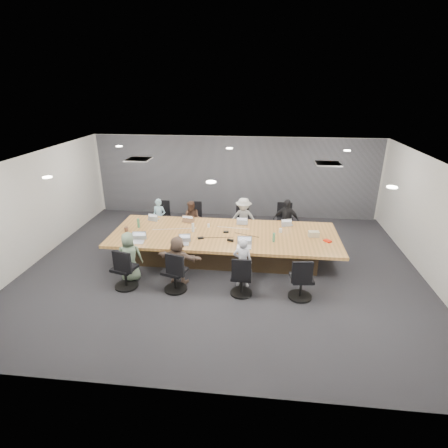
# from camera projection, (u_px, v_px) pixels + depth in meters

# --- Properties ---
(floor) EXTENTS (10.00, 8.00, 0.00)m
(floor) POSITION_uv_depth(u_px,v_px,m) (222.00, 267.00, 9.12)
(floor) COLOR #28282D
(floor) RESTS_ON ground
(ceiling) EXTENTS (10.00, 8.00, 0.00)m
(ceiling) POSITION_uv_depth(u_px,v_px,m) (222.00, 160.00, 8.07)
(ceiling) COLOR white
(ceiling) RESTS_ON wall_back
(wall_back) EXTENTS (10.00, 0.00, 2.80)m
(wall_back) POSITION_uv_depth(u_px,v_px,m) (235.00, 177.00, 12.28)
(wall_back) COLOR beige
(wall_back) RESTS_ON ground
(wall_front) EXTENTS (10.00, 0.00, 2.80)m
(wall_front) POSITION_uv_depth(u_px,v_px,m) (190.00, 317.00, 4.91)
(wall_front) COLOR beige
(wall_front) RESTS_ON ground
(wall_left) EXTENTS (0.00, 8.00, 2.80)m
(wall_left) POSITION_uv_depth(u_px,v_px,m) (32.00, 209.00, 9.10)
(wall_left) COLOR beige
(wall_left) RESTS_ON ground
(wall_right) EXTENTS (0.00, 8.00, 2.80)m
(wall_right) POSITION_uv_depth(u_px,v_px,m) (436.00, 225.00, 8.09)
(wall_right) COLOR beige
(wall_right) RESTS_ON ground
(curtain) EXTENTS (9.80, 0.04, 2.80)m
(curtain) POSITION_uv_depth(u_px,v_px,m) (235.00, 177.00, 12.21)
(curtain) COLOR #58575F
(curtain) RESTS_ON ground
(conference_table) EXTENTS (6.00, 2.20, 0.74)m
(conference_table) POSITION_uv_depth(u_px,v_px,m) (224.00, 245.00, 9.43)
(conference_table) COLOR #3F2E1D
(conference_table) RESTS_ON ground
(chair_0) EXTENTS (0.50, 0.50, 0.73)m
(chair_0) POSITION_uv_depth(u_px,v_px,m) (163.00, 220.00, 11.23)
(chair_0) COLOR black
(chair_0) RESTS_ON ground
(chair_1) EXTENTS (0.50, 0.50, 0.73)m
(chair_1) POSITION_uv_depth(u_px,v_px,m) (195.00, 221.00, 11.13)
(chair_1) COLOR black
(chair_1) RESTS_ON ground
(chair_2) EXTENTS (0.62, 0.62, 0.75)m
(chair_2) POSITION_uv_depth(u_px,v_px,m) (244.00, 223.00, 10.96)
(chair_2) COLOR black
(chair_2) RESTS_ON ground
(chair_3) EXTENTS (0.63, 0.63, 0.85)m
(chair_3) POSITION_uv_depth(u_px,v_px,m) (285.00, 223.00, 10.82)
(chair_3) COLOR black
(chair_3) RESTS_ON ground
(chair_4) EXTENTS (0.69, 0.69, 0.84)m
(chair_4) POSITION_uv_depth(u_px,v_px,m) (125.00, 271.00, 8.07)
(chair_4) COLOR black
(chair_4) RESTS_ON ground
(chair_5) EXTENTS (0.70, 0.70, 0.83)m
(chair_5) POSITION_uv_depth(u_px,v_px,m) (175.00, 274.00, 7.95)
(chair_5) COLOR black
(chair_5) RESTS_ON ground
(chair_6) EXTENTS (0.54, 0.54, 0.78)m
(chair_6) POSITION_uv_depth(u_px,v_px,m) (241.00, 279.00, 7.81)
(chair_6) COLOR black
(chair_6) RESTS_ON ground
(chair_7) EXTENTS (0.62, 0.62, 0.82)m
(chair_7) POSITION_uv_depth(u_px,v_px,m) (301.00, 281.00, 7.67)
(chair_7) COLOR black
(chair_7) RESTS_ON ground
(person_0) EXTENTS (0.46, 0.33, 1.18)m
(person_0) POSITION_uv_depth(u_px,v_px,m) (159.00, 217.00, 10.82)
(person_0) COLOR #92C0D4
(person_0) RESTS_ON ground
(laptop_0) EXTENTS (0.33, 0.25, 0.02)m
(laptop_0) POSITION_uv_depth(u_px,v_px,m) (154.00, 219.00, 10.26)
(laptop_0) COLOR #B2B2B7
(laptop_0) RESTS_ON conference_table
(person_1) EXTENTS (0.65, 0.56, 1.15)m
(person_1) POSITION_uv_depth(u_px,v_px,m) (192.00, 219.00, 10.72)
(person_1) COLOR brown
(person_1) RESTS_ON ground
(laptop_1) EXTENTS (0.37, 0.28, 0.02)m
(laptop_1) POSITION_uv_depth(u_px,v_px,m) (188.00, 220.00, 10.15)
(laptop_1) COLOR #8C6647
(laptop_1) RESTS_ON conference_table
(person_2) EXTENTS (0.90, 0.58, 1.31)m
(person_2) POSITION_uv_depth(u_px,v_px,m) (243.00, 219.00, 10.54)
(person_2) COLOR #A2A3A2
(person_2) RESTS_ON ground
(laptop_2) EXTENTS (0.31, 0.22, 0.02)m
(laptop_2) POSITION_uv_depth(u_px,v_px,m) (242.00, 223.00, 9.99)
(laptop_2) COLOR #B2B2B7
(laptop_2) RESTS_ON conference_table
(person_3) EXTENTS (0.82, 0.48, 1.32)m
(person_3) POSITION_uv_depth(u_px,v_px,m) (286.00, 220.00, 10.41)
(person_3) COLOR black
(person_3) RESTS_ON ground
(laptop_3) EXTENTS (0.33, 0.26, 0.02)m
(laptop_3) POSITION_uv_depth(u_px,v_px,m) (287.00, 224.00, 9.87)
(laptop_3) COLOR #B2B2B7
(laptop_3) RESTS_ON conference_table
(person_4) EXTENTS (0.68, 0.53, 1.23)m
(person_4) POSITION_uv_depth(u_px,v_px,m) (129.00, 257.00, 8.32)
(person_4) COLOR slate
(person_4) RESTS_ON ground
(laptop_4) EXTENTS (0.38, 0.28, 0.02)m
(laptop_4) POSITION_uv_depth(u_px,v_px,m) (137.00, 242.00, 8.78)
(laptop_4) COLOR #B2B2B7
(laptop_4) RESTS_ON conference_table
(person_5) EXTENTS (1.15, 0.53, 1.19)m
(person_5) POSITION_uv_depth(u_px,v_px,m) (178.00, 260.00, 8.21)
(person_5) COLOR brown
(person_5) RESTS_ON ground
(laptop_5) EXTENTS (0.32, 0.24, 0.02)m
(laptop_5) POSITION_uv_depth(u_px,v_px,m) (183.00, 244.00, 8.66)
(laptop_5) COLOR #B2B2B7
(laptop_5) RESTS_ON conference_table
(person_6) EXTENTS (0.48, 0.35, 1.23)m
(person_6) POSITION_uv_depth(u_px,v_px,m) (243.00, 263.00, 8.05)
(person_6) COLOR silver
(person_6) RESTS_ON ground
(laptop_6) EXTENTS (0.36, 0.25, 0.02)m
(laptop_6) POSITION_uv_depth(u_px,v_px,m) (244.00, 247.00, 8.50)
(laptop_6) COLOR #B2B2B7
(laptop_6) RESTS_ON conference_table
(bottle_green_left) EXTENTS (0.09, 0.09, 0.26)m
(bottle_green_left) POSITION_uv_depth(u_px,v_px,m) (138.00, 223.00, 9.64)
(bottle_green_left) COLOR #43825A
(bottle_green_left) RESTS_ON conference_table
(bottle_green_right) EXTENTS (0.07, 0.07, 0.24)m
(bottle_green_right) POSITION_uv_depth(u_px,v_px,m) (274.00, 237.00, 8.77)
(bottle_green_right) COLOR #43825A
(bottle_green_right) RESTS_ON conference_table
(bottle_clear) EXTENTS (0.09, 0.09, 0.24)m
(bottle_clear) POSITION_uv_depth(u_px,v_px,m) (193.00, 228.00, 9.36)
(bottle_clear) COLOR silver
(bottle_clear) RESTS_ON conference_table
(cup_white_far) EXTENTS (0.09, 0.09, 0.09)m
(cup_white_far) POSITION_uv_depth(u_px,v_px,m) (209.00, 225.00, 9.70)
(cup_white_far) COLOR white
(cup_white_far) RESTS_ON conference_table
(cup_white_near) EXTENTS (0.11, 0.11, 0.11)m
(cup_white_near) POSITION_uv_depth(u_px,v_px,m) (281.00, 230.00, 9.35)
(cup_white_near) COLOR white
(cup_white_near) RESTS_ON conference_table
(mug_brown) EXTENTS (0.12, 0.12, 0.12)m
(mug_brown) POSITION_uv_depth(u_px,v_px,m) (126.00, 229.00, 9.41)
(mug_brown) COLOR brown
(mug_brown) RESTS_ON conference_table
(mic_left) EXTENTS (0.18, 0.15, 0.03)m
(mic_left) POSITION_uv_depth(u_px,v_px,m) (201.00, 238.00, 8.99)
(mic_left) COLOR black
(mic_left) RESTS_ON conference_table
(mic_right) EXTENTS (0.15, 0.11, 0.03)m
(mic_right) POSITION_uv_depth(u_px,v_px,m) (226.00, 232.00, 9.36)
(mic_right) COLOR black
(mic_right) RESTS_ON conference_table
(stapler) EXTENTS (0.17, 0.09, 0.06)m
(stapler) POSITION_uv_depth(u_px,v_px,m) (230.00, 240.00, 8.82)
(stapler) COLOR black
(stapler) RESTS_ON conference_table
(canvas_bag) EXTENTS (0.28, 0.19, 0.15)m
(canvas_bag) POSITION_uv_depth(u_px,v_px,m) (314.00, 234.00, 9.08)
(canvas_bag) COLOR #BFB48F
(canvas_bag) RESTS_ON conference_table
(snack_packet) EXTENTS (0.21, 0.21, 0.04)m
(snack_packet) POSITION_uv_depth(u_px,v_px,m) (328.00, 241.00, 8.81)
(snack_packet) COLOR red
(snack_packet) RESTS_ON conference_table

